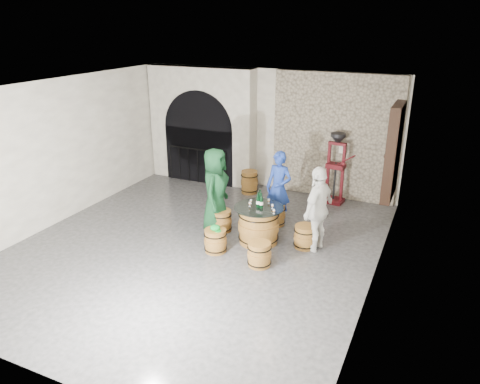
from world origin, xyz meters
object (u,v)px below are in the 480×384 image
at_px(barrel_stool_right, 305,237).
at_px(wine_bottle_center, 261,202).
at_px(wine_bottle_right, 260,199).
at_px(side_barrel, 249,182).
at_px(corking_press, 336,163).
at_px(wine_bottle_left, 258,201).
at_px(person_blue, 279,188).
at_px(barrel_stool_near_right, 259,254).
at_px(barrel_table, 259,225).
at_px(barrel_stool_near_left, 215,241).
at_px(barrel_stool_left, 221,221).
at_px(person_white, 318,209).
at_px(person_green, 215,190).
at_px(barrel_stool_far, 275,215).

distance_m(barrel_stool_right, wine_bottle_center, 1.15).
bearing_deg(wine_bottle_right, side_barrel, 117.97).
bearing_deg(corking_press, wine_bottle_left, -100.66).
relative_size(barrel_stool_right, person_blue, 0.29).
height_order(barrel_stool_right, barrel_stool_near_right, same).
relative_size(barrel_table, barrel_stool_near_left, 2.16).
xyz_separation_m(barrel_stool_left, barrel_stool_near_left, (0.33, -0.91, 0.00)).
bearing_deg(barrel_stool_left, wine_bottle_left, -10.37).
height_order(barrel_stool_right, wine_bottle_left, wine_bottle_left).
relative_size(barrel_stool_left, person_white, 0.27).
distance_m(barrel_stool_near_left, wine_bottle_right, 1.26).
xyz_separation_m(barrel_stool_near_left, person_blue, (0.64, 1.88, 0.60)).
xyz_separation_m(barrel_stool_near_right, person_green, (-1.49, 1.09, 0.69)).
height_order(barrel_stool_right, corking_press, corking_press).
relative_size(barrel_stool_right, wine_bottle_center, 1.47).
bearing_deg(barrel_stool_left, person_blue, 44.86).
bearing_deg(barrel_stool_near_left, barrel_stool_far, 69.44).
relative_size(barrel_stool_right, barrel_stool_near_right, 1.00).
height_order(barrel_stool_right, person_white, person_white).
height_order(barrel_stool_far, corking_press, corking_press).
bearing_deg(side_barrel, wine_bottle_left, -63.07).
height_order(barrel_stool_far, wine_bottle_right, wine_bottle_right).
xyz_separation_m(barrel_stool_near_right, wine_bottle_left, (-0.41, 0.89, 0.69)).
xyz_separation_m(wine_bottle_left, side_barrel, (-1.30, 2.56, -0.62)).
relative_size(barrel_stool_near_right, side_barrel, 0.78).
relative_size(barrel_stool_far, person_white, 0.27).
bearing_deg(barrel_stool_near_left, wine_bottle_right, 55.56).
height_order(barrel_stool_left, barrel_stool_right, same).
relative_size(barrel_stool_near_left, wine_bottle_center, 1.47).
bearing_deg(person_green, wine_bottle_left, -110.01).
distance_m(person_blue, wine_bottle_left, 1.14).
distance_m(barrel_stool_right, side_barrel, 3.30).
distance_m(person_blue, side_barrel, 2.03).
distance_m(person_blue, corking_press, 1.93).
bearing_deg(barrel_stool_near_right, person_white, 54.75).
bearing_deg(barrel_stool_right, barrel_stool_far, 140.05).
relative_size(barrel_stool_near_left, person_blue, 0.29).
relative_size(barrel_stool_left, person_green, 0.26).
xyz_separation_m(barrel_table, barrel_stool_near_left, (-0.63, -0.74, -0.16)).
xyz_separation_m(person_green, person_white, (2.27, 0.02, -0.05)).
height_order(person_blue, wine_bottle_right, person_blue).
relative_size(barrel_table, barrel_stool_right, 2.16).
bearing_deg(wine_bottle_center, side_barrel, 118.12).
distance_m(barrel_stool_far, barrel_stool_near_right, 1.89).
distance_m(barrel_stool_right, barrel_stool_near_right, 1.21).
xyz_separation_m(person_blue, wine_bottle_center, (0.04, -1.15, 0.09)).
bearing_deg(barrel_stool_far, side_barrel, 129.88).
xyz_separation_m(person_white, wine_bottle_right, (-1.20, -0.09, 0.05)).
bearing_deg(wine_bottle_center, person_white, 11.93).
distance_m(wine_bottle_center, side_barrel, 2.99).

